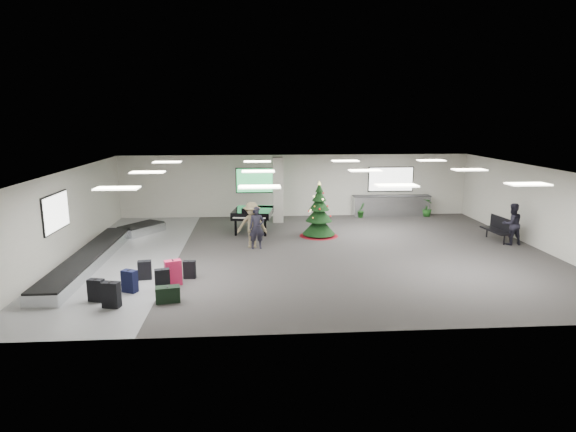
{
  "coord_description": "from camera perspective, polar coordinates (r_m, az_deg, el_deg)",
  "views": [
    {
      "loc": [
        -2.14,
        -17.68,
        5.11
      ],
      "look_at": [
        -0.83,
        1.0,
        1.24
      ],
      "focal_mm": 30.0,
      "sensor_mm": 36.0,
      "label": 1
    }
  ],
  "objects": [
    {
      "name": "potted_plant_right",
      "position": [
        26.1,
        16.13,
        0.95
      ],
      "size": [
        0.72,
        0.72,
        0.91
      ],
      "primitive_type": "imported",
      "rotation": [
        0.0,
        0.0,
        2.51
      ],
      "color": "#1A3E13",
      "rests_on": "ground"
    },
    {
      "name": "suitcase_8",
      "position": [
        16.1,
        -16.61,
        -6.17
      ],
      "size": [
        0.45,
        0.3,
        0.64
      ],
      "rotation": [
        0.0,
        0.0,
        0.15
      ],
      "color": "black",
      "rests_on": "ground"
    },
    {
      "name": "pink_suitcase",
      "position": [
        15.35,
        -13.45,
        -6.54
      ],
      "size": [
        0.57,
        0.43,
        0.81
      ],
      "rotation": [
        0.0,
        0.0,
        0.34
      ],
      "color": "#D21B48",
      "rests_on": "ground"
    },
    {
      "name": "traveler_a",
      "position": [
        18.9,
        -3.72,
        -1.39
      ],
      "size": [
        0.65,
        0.46,
        1.68
      ],
      "primitive_type": "imported",
      "rotation": [
        0.0,
        0.0,
        0.11
      ],
      "color": "black",
      "rests_on": "ground"
    },
    {
      "name": "grand_piano",
      "position": [
        21.58,
        -4.22,
        0.32
      ],
      "size": [
        1.94,
        2.35,
        1.22
      ],
      "rotation": [
        0.0,
        0.0,
        -0.15
      ],
      "color": "black",
      "rests_on": "ground"
    },
    {
      "name": "potted_plant_left",
      "position": [
        25.09,
        8.69,
        0.68
      ],
      "size": [
        0.54,
        0.52,
        0.76
      ],
      "primitive_type": "imported",
      "rotation": [
        0.0,
        0.0,
        0.67
      ],
      "color": "#1A3E13",
      "rests_on": "ground"
    },
    {
      "name": "suitcase_0",
      "position": [
        14.09,
        -20.22,
        -8.76
      ],
      "size": [
        0.51,
        0.35,
        0.74
      ],
      "rotation": [
        0.0,
        0.0,
        -0.21
      ],
      "color": "black",
      "rests_on": "ground"
    },
    {
      "name": "baggage_carousel",
      "position": [
        19.13,
        -21.26,
        -3.96
      ],
      "size": [
        2.28,
        9.71,
        0.43
      ],
      "color": "silver",
      "rests_on": "ground"
    },
    {
      "name": "suitcase_3",
      "position": [
        15.87,
        -11.59,
        -6.24
      ],
      "size": [
        0.4,
        0.23,
        0.6
      ],
      "rotation": [
        0.0,
        0.0,
        -0.05
      ],
      "color": "black",
      "rests_on": "ground"
    },
    {
      "name": "navy_suitcase",
      "position": [
        15.1,
        -18.26,
        -7.35
      ],
      "size": [
        0.5,
        0.42,
        0.69
      ],
      "rotation": [
        0.0,
        0.0,
        -0.45
      ],
      "color": "black",
      "rests_on": "ground"
    },
    {
      "name": "traveler_bench",
      "position": [
        21.47,
        25.01,
        -0.86
      ],
      "size": [
        0.87,
        0.7,
        1.7
      ],
      "primitive_type": "imported",
      "rotation": [
        0.0,
        0.0,
        3.21
      ],
      "color": "black",
      "rests_on": "ground"
    },
    {
      "name": "green_duffel",
      "position": [
        14.08,
        -14.05,
        -8.99
      ],
      "size": [
        0.72,
        0.45,
        0.47
      ],
      "rotation": [
        0.0,
        0.0,
        0.18
      ],
      "color": "black",
      "rests_on": "ground"
    },
    {
      "name": "room_envelope",
      "position": [
        18.64,
        1.44,
        3.11
      ],
      "size": [
        18.02,
        14.02,
        3.21
      ],
      "color": "beige",
      "rests_on": "ground"
    },
    {
      "name": "traveler_b",
      "position": [
        19.09,
        -4.29,
        -1.06
      ],
      "size": [
        1.23,
        0.77,
        1.82
      ],
      "primitive_type": "imported",
      "rotation": [
        0.0,
        0.0,
        -0.08
      ],
      "color": "#81704F",
      "rests_on": "ground"
    },
    {
      "name": "christmas_tree",
      "position": [
        20.92,
        3.69,
        -0.16
      ],
      "size": [
        1.69,
        1.69,
        2.42
      ],
      "color": "maroon",
      "rests_on": "ground"
    },
    {
      "name": "ground",
      "position": [
        18.53,
        2.78,
        -4.34
      ],
      "size": [
        18.0,
        18.0,
        0.0
      ],
      "primitive_type": "plane",
      "color": "#373332",
      "rests_on": "ground"
    },
    {
      "name": "bench",
      "position": [
        21.92,
        23.68,
        -1.27
      ],
      "size": [
        0.67,
        1.63,
        1.01
      ],
      "rotation": [
        0.0,
        0.0,
        0.08
      ],
      "color": "black",
      "rests_on": "ground"
    },
    {
      "name": "suitcase_1",
      "position": [
        14.94,
        -14.67,
        -7.34
      ],
      "size": [
        0.48,
        0.33,
        0.69
      ],
      "rotation": [
        0.0,
        0.0,
        0.25
      ],
      "color": "black",
      "rests_on": "ground"
    },
    {
      "name": "suitcase_5",
      "position": [
        14.71,
        -21.78,
        -8.18
      ],
      "size": [
        0.48,
        0.34,
        0.66
      ],
      "rotation": [
        0.0,
        0.0,
        -0.26
      ],
      "color": "black",
      "rests_on": "ground"
    },
    {
      "name": "service_counter",
      "position": [
        25.76,
        12.14,
        1.22
      ],
      "size": [
        4.05,
        0.65,
        1.08
      ],
      "color": "silver",
      "rests_on": "ground"
    }
  ]
}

